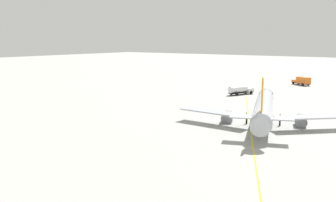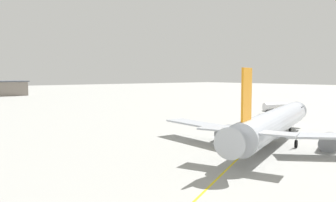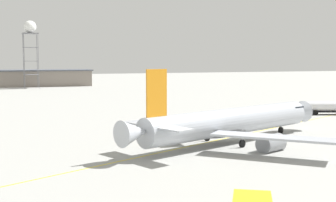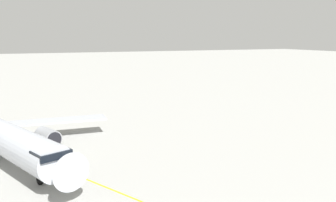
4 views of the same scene
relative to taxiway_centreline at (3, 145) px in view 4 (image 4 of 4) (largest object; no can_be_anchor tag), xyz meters
The scene contains 2 objects.
ground_plane 9.98m from the taxiway_centreline, 58.77° to the right, with size 600.00×600.00×0.00m, color #9E9E99.
taxiway_centreline is the anchor object (origin of this frame).
Camera 4 is at (-3.61, -45.92, 15.15)m, focal length 38.91 mm.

